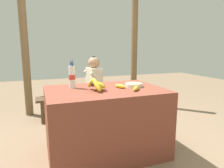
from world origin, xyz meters
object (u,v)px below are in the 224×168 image
loose_banana_front (136,88)px  wooden_bench (91,97)px  banana_bunch_ripe (96,84)px  water_bottle (72,76)px  banana_bunch_green (63,93)px  seated_vendor (92,83)px  serving_bowl (134,85)px  support_post_near (25,47)px  support_post_far (134,47)px  loose_banana_side (120,86)px

loose_banana_front → wooden_bench: (-0.11, 1.51, -0.45)m
banana_bunch_ripe → loose_banana_front: (0.40, -0.13, -0.05)m
banana_bunch_ripe → water_bottle: 0.32m
banana_bunch_ripe → water_bottle: (-0.21, 0.24, 0.06)m
banana_bunch_green → seated_vendor: bearing=-3.7°
water_bottle → loose_banana_front: (0.62, -0.37, -0.11)m
banana_bunch_ripe → serving_bowl: banana_bunch_ripe is taller
serving_bowl → wooden_bench: serving_bowl is taller
water_bottle → seated_vendor: water_bottle is taller
loose_banana_front → seated_vendor: (-0.10, 1.48, -0.17)m
seated_vendor → banana_bunch_ripe: bearing=72.3°
banana_bunch_ripe → seated_vendor: (0.30, 1.34, -0.22)m
water_bottle → banana_bunch_green: bearing=88.7°
loose_banana_front → banana_bunch_green: (-0.59, 1.51, -0.33)m
wooden_bench → water_bottle: bearing=-114.1°
support_post_near → support_post_far: bearing=0.0°
seated_vendor → support_post_far: 1.31m
seated_vendor → wooden_bench: bearing=-86.9°
banana_bunch_green → wooden_bench: bearing=0.5°
banana_bunch_ripe → loose_banana_front: bearing=-18.3°
banana_bunch_ripe → serving_bowl: size_ratio=1.50×
support_post_far → seated_vendor: bearing=-155.8°
banana_bunch_ripe → support_post_near: size_ratio=0.12×
loose_banana_side → banana_bunch_green: bearing=109.7°
loose_banana_front → support_post_near: bearing=120.8°
banana_bunch_green → support_post_far: bearing=15.9°
wooden_bench → banana_bunch_green: banana_bunch_green is taller
banana_bunch_ripe → seated_vendor: bearing=77.3°
banana_bunch_ripe → support_post_near: bearing=112.7°
loose_banana_front → support_post_near: 2.32m
support_post_near → support_post_far: same height
support_post_near → loose_banana_side: bearing=-59.4°
banana_bunch_ripe → support_post_far: bearing=53.3°
serving_bowl → seated_vendor: 1.31m
serving_bowl → loose_banana_front: size_ratio=1.20×
banana_bunch_ripe → seated_vendor: size_ratio=0.29×
loose_banana_side → seated_vendor: seated_vendor is taller
support_post_near → water_bottle: bearing=-71.0°
serving_bowl → wooden_bench: (-0.18, 1.32, -0.45)m
wooden_bench → seated_vendor: seated_vendor is taller
loose_banana_side → support_post_near: (-1.05, 1.78, 0.45)m
banana_bunch_ripe → wooden_bench: 1.50m
loose_banana_side → support_post_far: support_post_far is taller
serving_bowl → banana_bunch_green: 1.51m
loose_banana_side → support_post_far: 2.12m
loose_banana_front → banana_bunch_ripe: bearing=161.7°
wooden_bench → serving_bowl: bearing=-82.4°
loose_banana_front → support_post_far: bearing=64.0°
banana_bunch_ripe → seated_vendor: 1.40m
loose_banana_front → support_post_near: support_post_near is taller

